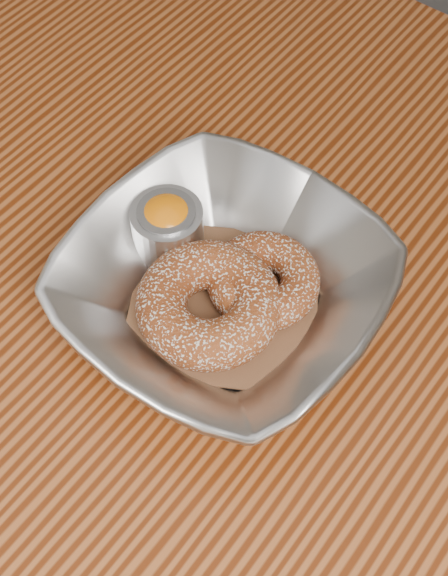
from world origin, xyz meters
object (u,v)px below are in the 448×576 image
Objects in this scene: table at (184,311)px; ramekin at (168,227)px; serving_bowl at (224,289)px; donut_front at (209,304)px; donut_back at (263,280)px.

ramekin is (-0.00, -0.01, 0.13)m from table.
donut_front is (-0.00, -0.02, 0.00)m from serving_bowl.
serving_bowl is at bearing 88.30° from donut_front.
table is 10.88× the size of donut_front.
table is 0.15m from serving_bowl.
donut_front is at bearing -26.87° from ramekin.
ramekin is at bearing 166.39° from serving_bowl.
table is 0.13m from ramekin.
donut_back is at bearing 56.17° from serving_bowl.
ramekin is (-0.09, -0.01, 0.01)m from donut_back.
serving_bowl is 0.02m from donut_front.
ramekin reaches higher than table.
ramekin is at bearing 153.13° from donut_front.
donut_front is 0.08m from ramekin.
serving_bowl is at bearing -13.61° from ramekin.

